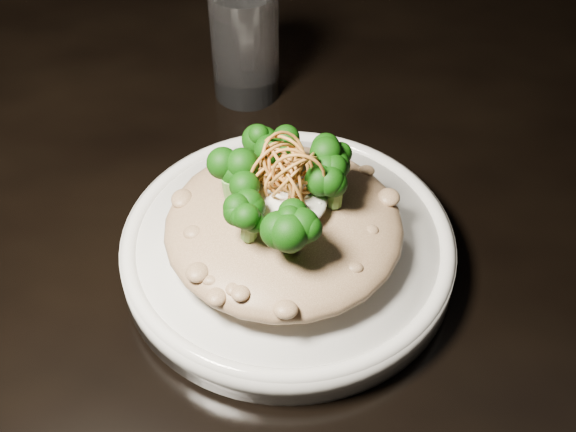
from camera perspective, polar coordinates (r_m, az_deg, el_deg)
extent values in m
cube|color=black|center=(0.72, 4.70, -0.86)|extent=(1.10, 0.80, 0.04)
cylinder|color=black|center=(1.30, -17.55, -0.15)|extent=(0.05, 0.05, 0.71)
cylinder|color=silver|center=(0.65, 0.00, -2.51)|extent=(0.27, 0.27, 0.03)
ellipsoid|color=brown|center=(0.62, -0.30, -0.74)|extent=(0.19, 0.19, 0.04)
ellipsoid|color=white|center=(0.60, 0.02, 1.07)|extent=(0.06, 0.06, 0.02)
cylinder|color=silver|center=(0.79, -3.07, 12.16)|extent=(0.07, 0.07, 0.12)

